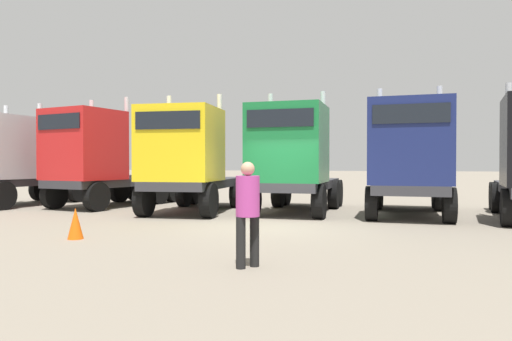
{
  "coord_description": "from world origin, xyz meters",
  "views": [
    {
      "loc": [
        3.07,
        -12.54,
        1.74
      ],
      "look_at": [
        -1.58,
        4.15,
        1.49
      ],
      "focal_mm": 32.95,
      "sensor_mm": 36.0,
      "label": 1
    }
  ],
  "objects": [
    {
      "name": "visitor_with_camera",
      "position": [
        0.84,
        -5.03,
        1.03
      ],
      "size": [
        0.56,
        0.56,
        1.77
      ],
      "rotation": [
        0.0,
        0.0,
        5.61
      ],
      "color": "black",
      "rests_on": "ground"
    },
    {
      "name": "ground",
      "position": [
        0.0,
        0.0,
        0.0
      ],
      "size": [
        200.0,
        200.0,
        0.0
      ],
      "primitive_type": "plane",
      "color": "gray"
    },
    {
      "name": "semi_truck_navy",
      "position": [
        3.76,
        3.22,
        1.91
      ],
      "size": [
        2.7,
        6.15,
        4.28
      ],
      "rotation": [
        0.0,
        0.0,
        -1.6
      ],
      "color": "#333338",
      "rests_on": "ground"
    },
    {
      "name": "traffic_cone_near",
      "position": [
        -3.84,
        -3.26,
        0.36
      ],
      "size": [
        0.36,
        0.36,
        0.72
      ],
      "primitive_type": "cone",
      "color": "#F2590C",
      "rests_on": "ground"
    },
    {
      "name": "semi_truck_green",
      "position": [
        -0.04,
        3.24,
        1.9
      ],
      "size": [
        2.67,
        5.93,
        4.26
      ],
      "rotation": [
        0.0,
        0.0,
        -1.59
      ],
      "color": "#333338",
      "rests_on": "ground"
    },
    {
      "name": "semi_truck_red",
      "position": [
        -7.95,
        3.53,
        1.97
      ],
      "size": [
        3.6,
        6.23,
        4.38
      ],
      "rotation": [
        0.0,
        0.0,
        -1.76
      ],
      "color": "#333338",
      "rests_on": "ground"
    },
    {
      "name": "semi_truck_yellow",
      "position": [
        -3.55,
        2.48,
        1.89
      ],
      "size": [
        2.98,
        6.3,
        4.2
      ],
      "rotation": [
        0.0,
        0.0,
        -1.5
      ],
      "color": "#333338",
      "rests_on": "ground"
    },
    {
      "name": "semi_truck_silver",
      "position": [
        -11.76,
        3.09,
        1.91
      ],
      "size": [
        3.15,
        6.52,
        4.22
      ],
      "rotation": [
        0.0,
        0.0,
        -1.67
      ],
      "color": "#333338",
      "rests_on": "ground"
    }
  ]
}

